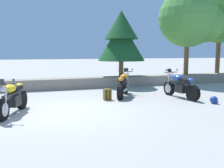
{
  "coord_description": "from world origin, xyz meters",
  "views": [
    {
      "loc": [
        -0.88,
        -7.66,
        1.89
      ],
      "look_at": [
        2.01,
        1.2,
        0.65
      ],
      "focal_mm": 38.21,
      "sensor_mm": 36.0,
      "label": 1
    }
  ],
  "objects_px": {
    "motorcycle_orange_centre": "(123,85)",
    "motorcycle_blue_far_right": "(180,86)",
    "rider_helmet": "(214,100)",
    "pine_tree_far_left": "(121,37)",
    "leafy_tree_mid_right": "(223,17)",
    "rider_backpack": "(107,94)",
    "leafy_tree_mid_left": "(191,19)",
    "motorcycle_yellow_near_left": "(12,99)"
  },
  "relations": [
    {
      "from": "motorcycle_blue_far_right",
      "to": "leafy_tree_mid_right",
      "type": "xyz_separation_m",
      "value": [
        5.78,
        4.1,
        3.6
      ]
    },
    {
      "from": "pine_tree_far_left",
      "to": "leafy_tree_mid_right",
      "type": "distance_m",
      "value": 6.99
    },
    {
      "from": "rider_helmet",
      "to": "leafy_tree_mid_left",
      "type": "xyz_separation_m",
      "value": [
        2.79,
        5.39,
        3.74
      ]
    },
    {
      "from": "motorcycle_yellow_near_left",
      "to": "rider_helmet",
      "type": "distance_m",
      "value": 7.02
    },
    {
      "from": "pine_tree_far_left",
      "to": "rider_helmet",
      "type": "bearing_deg",
      "value": -73.55
    },
    {
      "from": "leafy_tree_mid_right",
      "to": "motorcycle_orange_centre",
      "type": "bearing_deg",
      "value": -158.99
    },
    {
      "from": "motorcycle_orange_centre",
      "to": "leafy_tree_mid_right",
      "type": "distance_m",
      "value": 9.2
    },
    {
      "from": "rider_backpack",
      "to": "leafy_tree_mid_right",
      "type": "relative_size",
      "value": 0.09
    },
    {
      "from": "motorcycle_orange_centre",
      "to": "rider_backpack",
      "type": "bearing_deg",
      "value": -148.66
    },
    {
      "from": "motorcycle_orange_centre",
      "to": "motorcycle_blue_far_right",
      "type": "bearing_deg",
      "value": -26.66
    },
    {
      "from": "rider_backpack",
      "to": "leafy_tree_mid_right",
      "type": "bearing_deg",
      "value": 22.15
    },
    {
      "from": "rider_helmet",
      "to": "motorcycle_yellow_near_left",
      "type": "bearing_deg",
      "value": 174.59
    },
    {
      "from": "motorcycle_blue_far_right",
      "to": "leafy_tree_mid_left",
      "type": "distance_m",
      "value": 6.24
    },
    {
      "from": "motorcycle_yellow_near_left",
      "to": "rider_helmet",
      "type": "height_order",
      "value": "motorcycle_yellow_near_left"
    },
    {
      "from": "motorcycle_orange_centre",
      "to": "pine_tree_far_left",
      "type": "height_order",
      "value": "pine_tree_far_left"
    },
    {
      "from": "rider_backpack",
      "to": "motorcycle_yellow_near_left",
      "type": "bearing_deg",
      "value": -160.26
    },
    {
      "from": "motorcycle_orange_centre",
      "to": "rider_helmet",
      "type": "height_order",
      "value": "motorcycle_orange_centre"
    },
    {
      "from": "motorcycle_yellow_near_left",
      "to": "rider_backpack",
      "type": "bearing_deg",
      "value": 19.74
    },
    {
      "from": "motorcycle_yellow_near_left",
      "to": "leafy_tree_mid_left",
      "type": "xyz_separation_m",
      "value": [
        9.77,
        4.73,
        3.39
      ]
    },
    {
      "from": "motorcycle_blue_far_right",
      "to": "rider_helmet",
      "type": "bearing_deg",
      "value": -67.87
    },
    {
      "from": "rider_backpack",
      "to": "leafy_tree_mid_left",
      "type": "xyz_separation_m",
      "value": [
        6.36,
        3.51,
        3.63
      ]
    },
    {
      "from": "motorcycle_orange_centre",
      "to": "rider_helmet",
      "type": "bearing_deg",
      "value": -42.27
    },
    {
      "from": "motorcycle_orange_centre",
      "to": "rider_helmet",
      "type": "distance_m",
      "value": 3.63
    },
    {
      "from": "rider_helmet",
      "to": "leafy_tree_mid_right",
      "type": "relative_size",
      "value": 0.05
    },
    {
      "from": "motorcycle_blue_far_right",
      "to": "rider_backpack",
      "type": "xyz_separation_m",
      "value": [
        -3.02,
        0.52,
        -0.24
      ]
    },
    {
      "from": "motorcycle_orange_centre",
      "to": "rider_backpack",
      "type": "distance_m",
      "value": 1.08
    },
    {
      "from": "motorcycle_yellow_near_left",
      "to": "motorcycle_blue_far_right",
      "type": "distance_m",
      "value": 6.46
    },
    {
      "from": "rider_helmet",
      "to": "leafy_tree_mid_left",
      "type": "relative_size",
      "value": 0.05
    },
    {
      "from": "leafy_tree_mid_left",
      "to": "motorcycle_blue_far_right",
      "type": "bearing_deg",
      "value": -129.76
    },
    {
      "from": "motorcycle_blue_far_right",
      "to": "rider_backpack",
      "type": "relative_size",
      "value": 4.39
    },
    {
      "from": "motorcycle_blue_far_right",
      "to": "rider_backpack",
      "type": "height_order",
      "value": "motorcycle_blue_far_right"
    },
    {
      "from": "pine_tree_far_left",
      "to": "leafy_tree_mid_left",
      "type": "xyz_separation_m",
      "value": [
        4.43,
        -0.15,
        1.13
      ]
    },
    {
      "from": "motorcycle_yellow_near_left",
      "to": "leafy_tree_mid_left",
      "type": "relative_size",
      "value": 0.39
    },
    {
      "from": "leafy_tree_mid_right",
      "to": "rider_helmet",
      "type": "bearing_deg",
      "value": -133.73
    },
    {
      "from": "motorcycle_orange_centre",
      "to": "rider_helmet",
      "type": "xyz_separation_m",
      "value": [
        2.67,
        -2.43,
        -0.35
      ]
    },
    {
      "from": "motorcycle_orange_centre",
      "to": "rider_backpack",
      "type": "height_order",
      "value": "motorcycle_orange_centre"
    },
    {
      "from": "rider_helmet",
      "to": "pine_tree_far_left",
      "type": "bearing_deg",
      "value": 106.45
    },
    {
      "from": "motorcycle_blue_far_right",
      "to": "rider_backpack",
      "type": "bearing_deg",
      "value": 170.29
    },
    {
      "from": "pine_tree_far_left",
      "to": "motorcycle_blue_far_right",
      "type": "bearing_deg",
      "value": -75.5
    },
    {
      "from": "motorcycle_yellow_near_left",
      "to": "leafy_tree_mid_right",
      "type": "distance_m",
      "value": 13.6
    },
    {
      "from": "motorcycle_yellow_near_left",
      "to": "leafy_tree_mid_left",
      "type": "bearing_deg",
      "value": 25.84
    },
    {
      "from": "motorcycle_yellow_near_left",
      "to": "leafy_tree_mid_right",
      "type": "xyz_separation_m",
      "value": [
        12.21,
        4.8,
        3.6
      ]
    }
  ]
}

